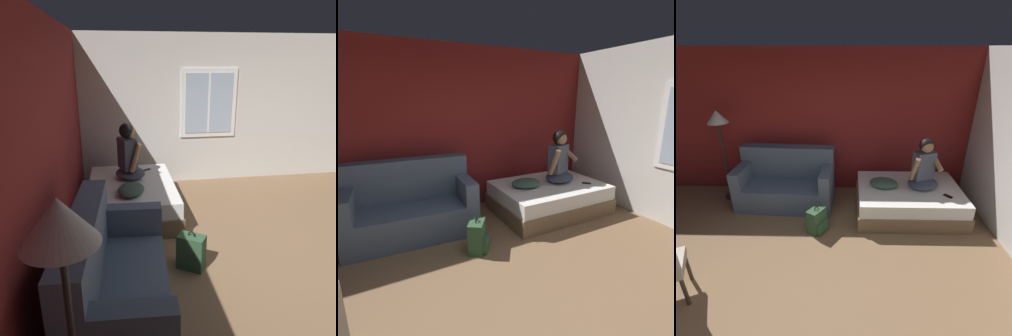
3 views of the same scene
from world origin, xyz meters
The scene contains 8 objects.
ground_plane centered at (0.00, 0.00, 0.00)m, with size 40.00×40.00×0.00m, color brown.
wall_back_accent centered at (0.00, 2.81, 1.35)m, with size 10.73×0.16×2.70m, color maroon.
bed centered at (1.62, 1.91, 0.24)m, with size 1.79×1.31×0.48m.
couch centered at (-0.56, 2.16, 0.39)m, with size 1.74×0.91×1.04m.
person_seated centered at (1.83, 1.93, 0.84)m, with size 0.64×0.59×0.88m.
backpack centered at (0.09, 1.31, 0.19)m, with size 0.34×0.35×0.46m.
throw_pillow centered at (1.18, 1.93, 0.55)m, with size 0.48×0.36×0.14m, color #385147.
cell_phone centered at (2.19, 1.62, 0.48)m, with size 0.07×0.14×0.01m, color black.
Camera 2 is at (-0.97, -1.46, 1.89)m, focal length 28.00 mm.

